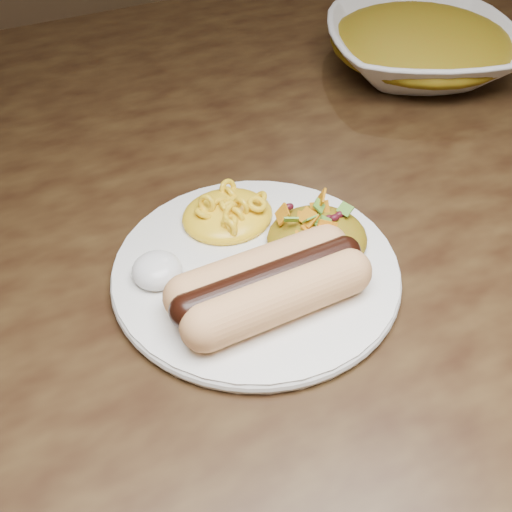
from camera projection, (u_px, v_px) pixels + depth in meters
name	position (u px, v px, depth m)	size (l,w,h in m)	color
floor	(209.00, 507.00, 1.11)	(4.00, 4.00, 0.00)	black
table	(178.00, 245.00, 0.66)	(1.60, 0.90, 0.75)	#402E16
plate	(256.00, 270.00, 0.49)	(0.23, 0.23, 0.01)	white
hotdog	(270.00, 283.00, 0.45)	(0.13, 0.07, 0.04)	#D6AF59
mac_and_cheese	(227.00, 205.00, 0.52)	(0.08, 0.07, 0.03)	yellow
sour_cream	(156.00, 266.00, 0.47)	(0.04, 0.04, 0.02)	white
taco_salad	(318.00, 231.00, 0.50)	(0.09, 0.08, 0.04)	#9B3808
serving_bowl	(420.00, 50.00, 0.75)	(0.23, 0.23, 0.06)	silver
bowl_filling	(423.00, 33.00, 0.73)	(0.23, 0.23, 0.06)	#9B3808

